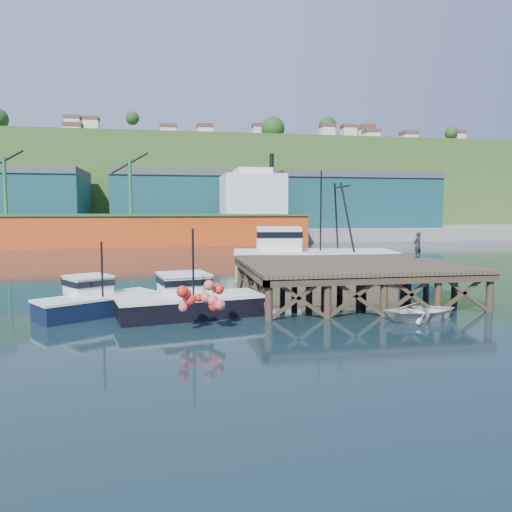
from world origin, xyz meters
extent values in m
plane|color=black|center=(0.00, 0.00, 0.00)|extent=(300.00, 300.00, 0.00)
cube|color=brown|center=(5.50, 0.00, 2.00)|extent=(12.00, 10.00, 0.25)
cube|color=#473828|center=(5.50, -4.85, 1.75)|extent=(12.00, 0.30, 0.35)
cylinder|color=#473828|center=(-0.20, -4.70, 0.80)|extent=(0.36, 0.36, 2.60)
cylinder|color=#473828|center=(11.20, -4.70, 0.80)|extent=(0.36, 0.36, 2.60)
cylinder|color=#473828|center=(-0.20, 4.70, 0.80)|extent=(0.36, 0.36, 2.60)
cylinder|color=#473828|center=(11.20, 4.70, 0.80)|extent=(0.36, 0.36, 2.60)
cube|color=gray|center=(0.00, 70.00, 1.00)|extent=(160.00, 40.00, 2.00)
cube|color=#174B4D|center=(0.00, 65.00, 6.50)|extent=(28.00, 16.00, 9.00)
cube|color=#174B4D|center=(30.00, 65.00, 6.50)|extent=(30.00, 16.00, 9.00)
cube|color=#E04615|center=(-12.00, 48.00, 2.20)|extent=(55.00, 9.50, 4.40)
cube|color=#26592D|center=(-12.00, 48.00, 4.50)|extent=(55.50, 10.00, 0.30)
cube|color=silver|center=(8.00, 48.00, 7.50)|extent=(9.00, 9.00, 6.00)
cube|color=silver|center=(8.00, 48.00, 10.80)|extent=(5.00, 7.00, 1.20)
cylinder|color=black|center=(11.00, 48.00, 12.50)|extent=(0.70, 0.70, 2.50)
cube|color=#2D511E|center=(0.00, 100.00, 11.00)|extent=(220.00, 50.00, 22.00)
cube|color=black|center=(-8.22, -2.06, 0.44)|extent=(5.90, 4.82, 0.88)
cube|color=silver|center=(-8.22, -2.06, 0.90)|extent=(6.02, 4.91, 0.12)
cube|color=silver|center=(-8.77, -1.20, 1.33)|extent=(2.56, 2.56, 0.88)
cube|color=black|center=(-8.77, -1.20, 1.52)|extent=(2.71, 2.71, 0.29)
cylinder|color=black|center=(-7.91, -2.54, 2.26)|extent=(0.10, 0.10, 2.75)
cube|color=black|center=(-3.79, -3.25, 0.47)|extent=(7.16, 3.84, 0.94)
cube|color=silver|center=(-3.79, -3.25, 0.96)|extent=(7.30, 3.92, 0.13)
cube|color=silver|center=(-4.04, -2.05, 1.41)|extent=(2.67, 2.67, 0.94)
cube|color=black|center=(-4.04, -2.05, 1.62)|extent=(2.82, 2.82, 0.31)
cylinder|color=black|center=(-3.65, -3.91, 2.61)|extent=(0.10, 0.10, 3.34)
sphere|color=#D5504E|center=(-4.01, -6.17, 1.15)|extent=(0.44, 0.44, 0.44)
sphere|color=#D5504E|center=(-3.07, -5.96, 1.36)|extent=(0.44, 0.44, 0.44)
sphere|color=red|center=(-3.49, -6.48, 1.57)|extent=(0.44, 0.44, 0.44)
cube|color=tan|center=(6.15, 9.33, 0.97)|extent=(12.33, 5.73, 1.94)
cube|color=silver|center=(6.15, 9.33, 2.00)|extent=(12.58, 5.97, 0.16)
cube|color=silver|center=(3.45, 9.33, 2.91)|extent=(3.63, 3.45, 1.94)
cube|color=black|center=(3.45, 9.33, 3.35)|extent=(3.75, 3.57, 0.43)
cylinder|color=black|center=(6.68, 9.33, 4.86)|extent=(0.12, 0.12, 6.48)
imported|color=silver|center=(6.97, -5.80, 0.38)|extent=(4.00, 3.11, 0.76)
imported|color=black|center=(10.69, 1.87, 2.94)|extent=(0.70, 0.59, 1.63)
camera|label=1|loc=(-4.81, -27.14, 5.09)|focal=35.00mm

